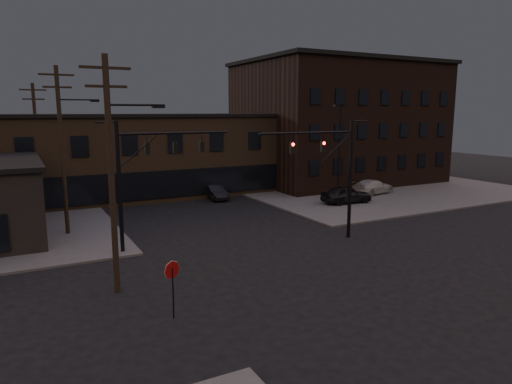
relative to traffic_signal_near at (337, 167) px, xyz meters
The scene contains 15 objects.
ground 8.56m from the traffic_signal_near, 139.97° to the right, with size 140.00×140.00×0.00m, color black.
sidewalk_ne 24.63m from the traffic_signal_near, 46.44° to the left, with size 30.00×30.00×0.15m, color #474744.
building_row 24.12m from the traffic_signal_near, 102.84° to the left, with size 40.00×12.00×8.00m, color #4B3A28.
building_right 27.27m from the traffic_signal_near, 52.26° to the left, with size 22.00×16.00×14.00m, color black.
traffic_signal_near is the anchor object (origin of this frame).
traffic_signal_far 12.57m from the traffic_signal_near, 163.83° to the left, with size 7.12×0.24×8.00m.
stop_sign 15.17m from the traffic_signal_near, 154.10° to the right, with size 0.72×0.33×2.48m.
utility_pole_near 15.03m from the traffic_signal_near, behind, with size 3.70×0.28×11.00m.
utility_pole_mid 18.47m from the traffic_signal_near, 148.97° to the left, with size 3.70×0.28×11.50m.
utility_pole_far 27.33m from the traffic_signal_near, 128.10° to the left, with size 2.20×0.28×11.00m.
lot_light_a 12.21m from the traffic_signal_near, 51.18° to the left, with size 1.50×0.28×9.14m.
lot_light_b 19.92m from the traffic_signal_near, 46.74° to the left, with size 1.50×0.28×9.14m.
parked_car_lot_a 12.73m from the traffic_signal_near, 47.62° to the left, with size 1.93×4.80×1.63m, color black.
parked_car_lot_b 18.25m from the traffic_signal_near, 39.97° to the left, with size 2.08×5.12×1.49m, color #ACACAE.
car_crossing 17.73m from the traffic_signal_near, 95.12° to the left, with size 1.49×4.27×1.41m, color black.
Camera 1 is at (-13.29, -19.35, 8.48)m, focal length 32.00 mm.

